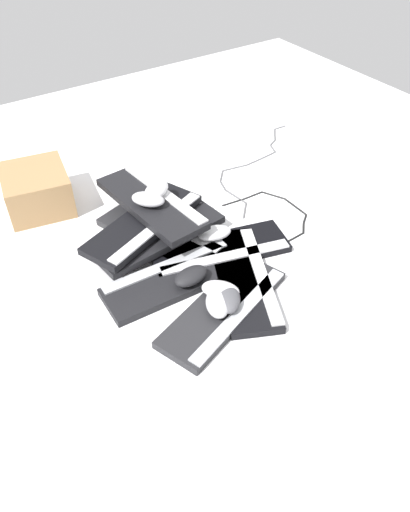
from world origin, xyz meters
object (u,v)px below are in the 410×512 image
at_px(keyboard_0, 159,236).
at_px(mouse_3, 215,233).
at_px(keyboard_2, 224,309).
at_px(cardboard_box, 37,190).
at_px(keyboard_1, 175,279).
at_px(mouse_4, 228,299).
at_px(keyboard_5, 158,235).
at_px(keyboard_3, 243,278).
at_px(mouse_0, 218,303).
at_px(keyboard_6, 144,224).
at_px(mouse_5, 191,276).
at_px(mouse_6, 148,199).
at_px(mouse_7, 135,192).
at_px(keyboard_4, 220,250).
at_px(mouse_1, 220,290).
at_px(mouse_2, 156,190).
at_px(keyboard_7, 151,203).

xyz_separation_m(keyboard_0, mouse_3, (-0.13, -0.14, 0.04)).
bearing_deg(keyboard_2, cardboard_box, 17.95).
relative_size(keyboard_1, keyboard_2, 0.96).
distance_m(mouse_4, cardboard_box, 0.83).
bearing_deg(keyboard_5, keyboard_3, -156.46).
height_order(keyboard_5, cardboard_box, cardboard_box).
bearing_deg(mouse_0, keyboard_0, -156.25).
distance_m(keyboard_0, keyboard_6, 0.08).
distance_m(mouse_5, mouse_6, 0.31).
relative_size(keyboard_1, keyboard_5, 0.98).
bearing_deg(keyboard_3, keyboard_2, 120.22).
distance_m(keyboard_6, mouse_7, 0.27).
bearing_deg(mouse_5, keyboard_4, -160.14).
bearing_deg(keyboard_5, mouse_0, 177.35).
xyz_separation_m(mouse_1, mouse_4, (-0.04, 0.00, 0.00)).
bearing_deg(keyboard_4, keyboard_2, 147.52).
bearing_deg(mouse_1, keyboard_3, 65.68).
height_order(keyboard_0, mouse_3, mouse_3).
distance_m(keyboard_4, mouse_5, 0.19).
xyz_separation_m(mouse_0, mouse_7, (0.65, -0.08, -0.03)).
distance_m(keyboard_3, keyboard_5, 0.32).
distance_m(keyboard_0, keyboard_2, 0.38).
bearing_deg(keyboard_3, keyboard_4, -6.86).
xyz_separation_m(keyboard_0, mouse_4, (-0.39, -0.00, 0.04)).
relative_size(mouse_4, mouse_7, 1.00).
distance_m(mouse_1, mouse_6, 0.40).
height_order(keyboard_4, mouse_0, mouse_0).
bearing_deg(keyboard_6, keyboard_4, -137.28).
relative_size(keyboard_0, keyboard_2, 1.00).
xyz_separation_m(mouse_4, mouse_5, (0.13, 0.04, 0.00)).
xyz_separation_m(mouse_5, mouse_7, (0.52, -0.08, -0.03)).
relative_size(keyboard_0, keyboard_3, 1.01).
bearing_deg(mouse_2, keyboard_1, 37.64).
height_order(keyboard_0, keyboard_6, keyboard_6).
bearing_deg(mouse_5, mouse_6, -102.44).
relative_size(keyboard_6, keyboard_7, 1.03).
distance_m(keyboard_3, mouse_4, 0.13).
bearing_deg(mouse_0, keyboard_5, -154.06).
relative_size(keyboard_1, mouse_2, 4.05).
xyz_separation_m(keyboard_1, keyboard_5, (0.18, -0.05, 0.03)).
xyz_separation_m(mouse_0, mouse_1, (0.04, -0.04, 0.00)).
bearing_deg(mouse_1, mouse_4, -42.40).
bearing_deg(cardboard_box, mouse_3, -142.79).
relative_size(keyboard_7, mouse_6, 4.11).
relative_size(keyboard_0, mouse_3, 4.23).
bearing_deg(mouse_5, mouse_2, -110.15).
bearing_deg(mouse_1, mouse_5, 161.53).
height_order(mouse_4, mouse_5, same).
height_order(keyboard_5, mouse_6, mouse_6).
bearing_deg(mouse_6, keyboard_0, 152.21).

